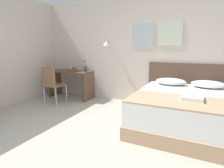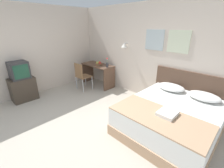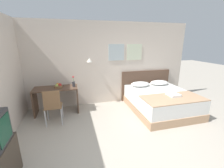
% 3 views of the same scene
% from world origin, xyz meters
% --- Properties ---
extents(ground_plane, '(24.00, 24.00, 0.00)m').
position_xyz_m(ground_plane, '(0.00, 0.00, 0.00)').
color(ground_plane, '#B2A899').
extents(wall_back, '(5.75, 0.31, 2.65)m').
position_xyz_m(wall_back, '(0.01, 2.69, 1.33)').
color(wall_back, beige).
rests_on(wall_back, ground_plane).
extents(bed, '(1.69, 1.95, 0.60)m').
position_xyz_m(bed, '(1.45, 1.63, 0.30)').
color(bed, tan).
rests_on(bed, ground_plane).
extents(headboard, '(1.81, 0.06, 1.05)m').
position_xyz_m(headboard, '(1.45, 2.63, 0.53)').
color(headboard, brown).
rests_on(headboard, ground_plane).
extents(pillow_left, '(0.64, 0.45, 0.14)m').
position_xyz_m(pillow_left, '(1.10, 2.33, 0.67)').
color(pillow_left, white).
rests_on(pillow_left, bed).
extents(pillow_right, '(0.64, 0.45, 0.14)m').
position_xyz_m(pillow_right, '(1.81, 2.33, 0.67)').
color(pillow_right, white).
rests_on(pillow_right, bed).
extents(throw_blanket, '(1.64, 0.78, 0.02)m').
position_xyz_m(throw_blanket, '(1.45, 1.06, 0.61)').
color(throw_blanket, tan).
rests_on(throw_blanket, bed).
extents(folded_towel_near_foot, '(0.29, 0.34, 0.06)m').
position_xyz_m(folded_towel_near_foot, '(1.55, 1.20, 0.65)').
color(folded_towel_near_foot, white).
rests_on(folded_towel_near_foot, throw_blanket).
extents(desk, '(1.22, 0.56, 0.77)m').
position_xyz_m(desk, '(-1.57, 2.28, 0.54)').
color(desk, brown).
rests_on(desk, ground_plane).
extents(desk_chair, '(0.42, 0.42, 0.92)m').
position_xyz_m(desk_chair, '(-1.60, 1.59, 0.54)').
color(desk_chair, '#8E6642').
rests_on(desk_chair, ground_plane).
extents(fruit_bowl, '(0.25, 0.25, 0.12)m').
position_xyz_m(fruit_bowl, '(-1.49, 2.28, 0.81)').
color(fruit_bowl, brown).
rests_on(fruit_bowl, desk).
extents(flower_vase, '(0.08, 0.08, 0.32)m').
position_xyz_m(flower_vase, '(-1.06, 2.27, 0.87)').
color(flower_vase, '#333338').
rests_on(flower_vase, desk).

